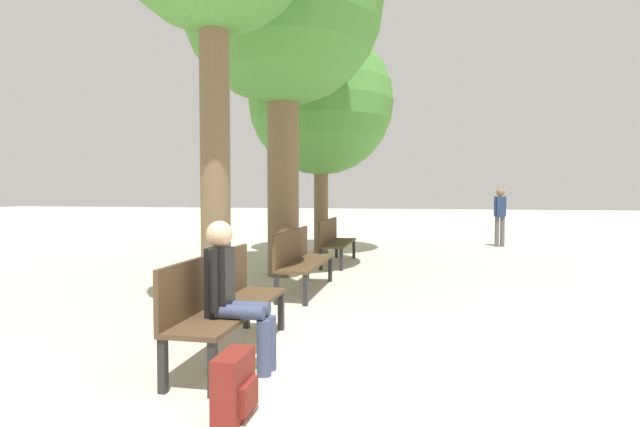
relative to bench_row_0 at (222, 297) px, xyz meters
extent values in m
plane|color=beige|center=(1.77, -0.71, -0.53)|extent=(80.00, 80.00, 0.00)
cube|color=#4C3823|center=(0.10, 0.00, -0.10)|extent=(0.48, 1.88, 0.04)
cube|color=#4C3823|center=(-0.12, 0.00, 0.16)|extent=(0.04, 1.88, 0.47)
cube|color=black|center=(0.30, -0.90, -0.32)|extent=(0.06, 0.06, 0.41)
cube|color=black|center=(0.30, 0.90, -0.32)|extent=(0.06, 0.06, 0.41)
cube|color=black|center=(-0.10, -0.90, -0.32)|extent=(0.06, 0.06, 0.41)
cube|color=black|center=(-0.10, 0.90, -0.32)|extent=(0.06, 0.06, 0.41)
cube|color=#4C3823|center=(0.10, 2.95, -0.10)|extent=(0.48, 1.88, 0.04)
cube|color=#4C3823|center=(-0.12, 2.95, 0.16)|extent=(0.04, 1.88, 0.47)
cube|color=black|center=(0.30, 2.05, -0.32)|extent=(0.06, 0.06, 0.41)
cube|color=black|center=(0.30, 3.85, -0.32)|extent=(0.06, 0.06, 0.41)
cube|color=black|center=(-0.10, 2.05, -0.32)|extent=(0.06, 0.06, 0.41)
cube|color=black|center=(-0.10, 3.85, -0.32)|extent=(0.06, 0.06, 0.41)
cube|color=#4C3823|center=(0.10, 5.90, -0.10)|extent=(0.48, 1.88, 0.04)
cube|color=#4C3823|center=(-0.12, 5.90, 0.16)|extent=(0.04, 1.88, 0.47)
cube|color=black|center=(0.30, 5.00, -0.32)|extent=(0.06, 0.06, 0.41)
cube|color=black|center=(0.30, 6.80, -0.32)|extent=(0.06, 0.06, 0.41)
cube|color=black|center=(-0.10, 5.00, -0.32)|extent=(0.06, 0.06, 0.41)
cube|color=black|center=(-0.10, 6.80, -0.32)|extent=(0.06, 0.06, 0.41)
cylinder|color=brown|center=(-0.63, 1.33, 1.42)|extent=(0.35, 0.35, 3.89)
cylinder|color=brown|center=(-0.63, 4.28, 1.37)|extent=(0.56, 0.56, 3.80)
sphere|color=#478438|center=(-0.63, 4.28, 4.24)|extent=(3.53, 3.53, 3.53)
cylinder|color=brown|center=(-0.63, 7.67, 0.81)|extent=(0.35, 0.35, 2.68)
sphere|color=#478438|center=(-0.63, 7.67, 3.11)|extent=(3.48, 3.48, 3.48)
cylinder|color=#384260|center=(0.33, -0.42, -0.02)|extent=(0.41, 0.12, 0.12)
cylinder|color=#384260|center=(0.53, -0.42, -0.30)|extent=(0.12, 0.12, 0.45)
cylinder|color=#384260|center=(0.33, -0.27, -0.02)|extent=(0.41, 0.12, 0.12)
cylinder|color=#384260|center=(0.53, -0.27, -0.30)|extent=(0.12, 0.12, 0.45)
cube|color=black|center=(0.13, -0.35, 0.21)|extent=(0.19, 0.22, 0.57)
cylinder|color=black|center=(0.13, -0.47, 0.24)|extent=(0.08, 0.08, 0.52)
cylinder|color=black|center=(0.13, -0.22, 0.24)|extent=(0.08, 0.08, 0.52)
sphere|color=tan|center=(0.13, -0.35, 0.61)|extent=(0.22, 0.22, 0.22)
cube|color=maroon|center=(0.56, -1.17, -0.31)|extent=(0.17, 0.38, 0.43)
cube|color=maroon|center=(0.67, -1.17, -0.38)|extent=(0.04, 0.27, 0.19)
cylinder|color=#4C4C4C|center=(3.79, 9.96, -0.13)|extent=(0.12, 0.12, 0.80)
cylinder|color=#4C4C4C|center=(3.93, 9.96, -0.13)|extent=(0.12, 0.12, 0.80)
cube|color=navy|center=(3.86, 9.96, 0.55)|extent=(0.24, 0.21, 0.56)
cylinder|color=navy|center=(3.74, 9.96, 0.56)|extent=(0.08, 0.08, 0.54)
cylinder|color=navy|center=(3.98, 9.96, 0.56)|extent=(0.08, 0.08, 0.54)
sphere|color=brown|center=(3.86, 9.96, 0.94)|extent=(0.22, 0.22, 0.22)
camera|label=1|loc=(1.77, -4.22, 0.96)|focal=28.00mm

